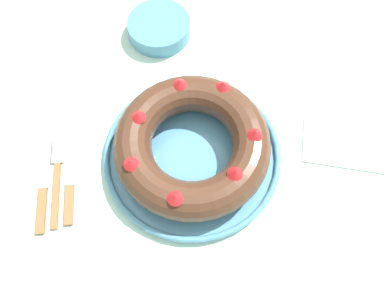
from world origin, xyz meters
The scene contains 9 objects.
ground_plane centered at (0.00, 0.00, 0.00)m, with size 8.00×8.00×0.00m, color gray.
dining_table centered at (0.00, 0.00, 0.68)m, with size 1.35×1.20×0.76m.
serving_dish centered at (-0.02, -0.02, 0.77)m, with size 0.35×0.35×0.02m.
bundt_cake centered at (-0.02, -0.02, 0.82)m, with size 0.30×0.30×0.09m.
fork centered at (-0.29, -0.03, 0.77)m, with size 0.02×0.18×0.01m.
serving_knife centered at (-0.31, -0.06, 0.77)m, with size 0.02×0.20×0.01m.
cake_knife centered at (-0.26, -0.06, 0.77)m, with size 0.02×0.17×0.01m.
side_bowl centered at (-0.07, 0.30, 0.78)m, with size 0.15×0.15×0.04m, color #518EB2.
napkin centered at (0.30, -0.02, 0.77)m, with size 0.17×0.12×0.00m, color white.
Camera 1 is at (-0.05, -0.31, 1.46)m, focal length 35.00 mm.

